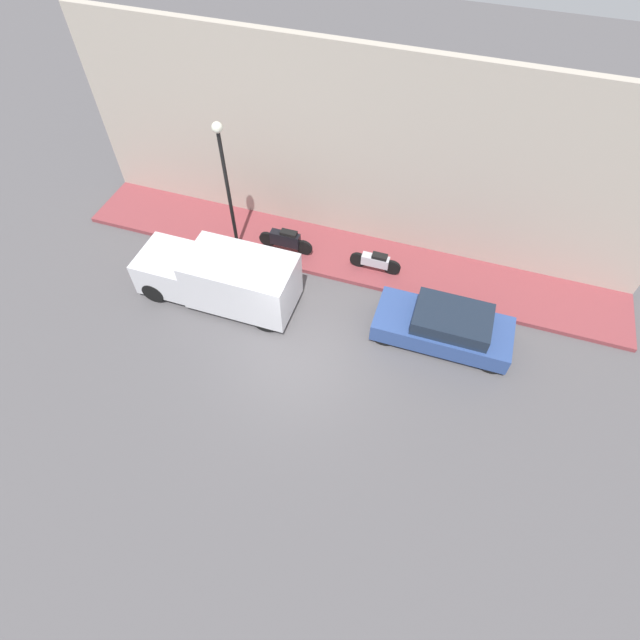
{
  "coord_description": "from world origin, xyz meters",
  "views": [
    {
      "loc": [
        -7.77,
        -3.23,
        12.58
      ],
      "look_at": [
        1.22,
        -0.25,
        0.6
      ],
      "focal_mm": 28.0,
      "sensor_mm": 36.0,
      "label": 1
    }
  ],
  "objects": [
    {
      "name": "motorcycle_black",
      "position": [
        4.23,
        2.02,
        0.63
      ],
      "size": [
        0.3,
        1.97,
        0.87
      ],
      "color": "black",
      "rests_on": "sidewalk"
    },
    {
      "name": "ground_plane",
      "position": [
        0.0,
        0.0,
        0.0
      ],
      "size": [
        60.0,
        60.0,
        0.0
      ],
      "primitive_type": "plane",
      "color": "#514F51"
    },
    {
      "name": "scooter_silver",
      "position": [
        4.26,
        -1.23,
        0.56
      ],
      "size": [
        0.3,
        1.77,
        0.73
      ],
      "color": "#B7B7BF",
      "rests_on": "sidewalk"
    },
    {
      "name": "parked_car",
      "position": [
        2.18,
        -3.92,
        0.6
      ],
      "size": [
        1.75,
        4.12,
        1.25
      ],
      "color": "#2D4784",
      "rests_on": "ground_plane"
    },
    {
      "name": "building_facade",
      "position": [
        6.0,
        0.0,
        3.37
      ],
      "size": [
        0.3,
        19.3,
        6.74
      ],
      "color": "#B2A899",
      "rests_on": "ground_plane"
    },
    {
      "name": "streetlamp",
      "position": [
        3.84,
        3.73,
        3.28
      ],
      "size": [
        0.33,
        0.33,
        4.8
      ],
      "color": "black",
      "rests_on": "sidewalk"
    },
    {
      "name": "sidewalk",
      "position": [
        4.67,
        0.0,
        0.08
      ],
      "size": [
        2.37,
        19.3,
        0.16
      ],
      "color": "brown",
      "rests_on": "ground_plane"
    },
    {
      "name": "delivery_van",
      "position": [
        1.59,
        3.26,
        0.97
      ],
      "size": [
        1.87,
        5.17,
        1.9
      ],
      "color": "silver",
      "rests_on": "ground_plane"
    }
  ]
}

